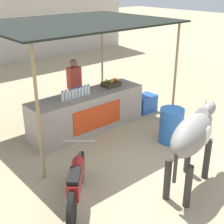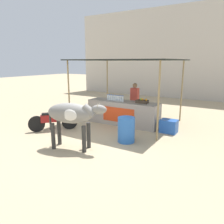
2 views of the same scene
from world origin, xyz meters
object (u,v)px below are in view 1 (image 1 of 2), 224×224
(water_barrel, at_px, (171,126))
(motorcycle_parked, at_px, (77,180))
(cow, at_px, (193,135))
(fruit_crate, at_px, (111,84))
(stall_counter, at_px, (88,112))
(vendor_behind_counter, at_px, (75,89))
(cooler_box, at_px, (145,103))

(water_barrel, distance_m, motorcycle_parked, 2.90)
(motorcycle_parked, bearing_deg, cow, -28.27)
(fruit_crate, distance_m, water_barrel, 1.93)
(cow, bearing_deg, fruit_crate, 75.14)
(stall_counter, relative_size, water_barrel, 3.67)
(fruit_crate, bearing_deg, cow, -104.86)
(vendor_behind_counter, xyz_separation_m, motorcycle_parked, (-1.96, -2.86, -0.42))
(cooler_box, bearing_deg, water_barrel, -117.97)
(cooler_box, bearing_deg, motorcycle_parked, -151.86)
(stall_counter, xyz_separation_m, cow, (-0.01, -3.07, 0.55))
(stall_counter, height_order, cooler_box, stall_counter)
(stall_counter, relative_size, fruit_crate, 6.82)
(cow, bearing_deg, vendor_behind_counter, 87.54)
(vendor_behind_counter, bearing_deg, motorcycle_parked, -124.33)
(water_barrel, bearing_deg, stall_counter, 121.56)
(stall_counter, height_order, vendor_behind_counter, vendor_behind_counter)
(cooler_box, relative_size, water_barrel, 0.73)
(stall_counter, distance_m, cow, 3.12)
(vendor_behind_counter, xyz_separation_m, cow, (-0.16, -3.83, 0.18))
(motorcycle_parked, bearing_deg, stall_counter, 49.49)
(cooler_box, distance_m, motorcycle_parked, 4.27)
(water_barrel, relative_size, cow, 0.44)
(vendor_behind_counter, bearing_deg, cooler_box, -25.16)
(fruit_crate, height_order, cooler_box, fruit_crate)
(water_barrel, bearing_deg, fruit_crate, 98.25)
(fruit_crate, relative_size, water_barrel, 0.54)
(cooler_box, bearing_deg, vendor_behind_counter, 154.84)
(stall_counter, relative_size, motorcycle_parked, 2.16)
(cooler_box, height_order, water_barrel, water_barrel)
(fruit_crate, bearing_deg, stall_counter, -176.18)
(cow, xyz_separation_m, motorcycle_parked, (-1.79, 0.96, -0.61))
(motorcycle_parked, bearing_deg, fruit_crate, 39.57)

